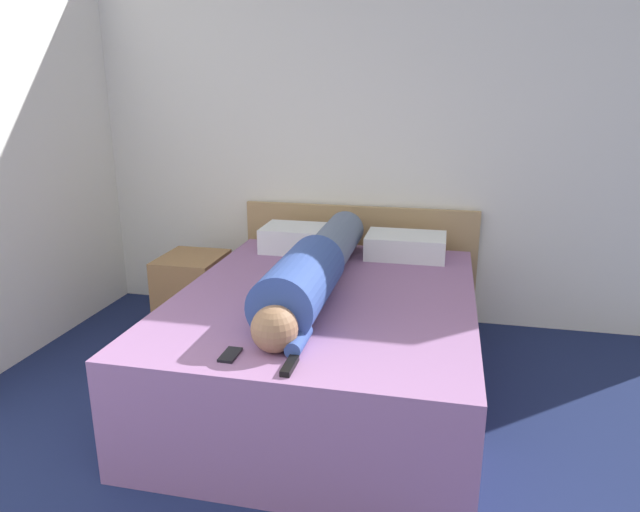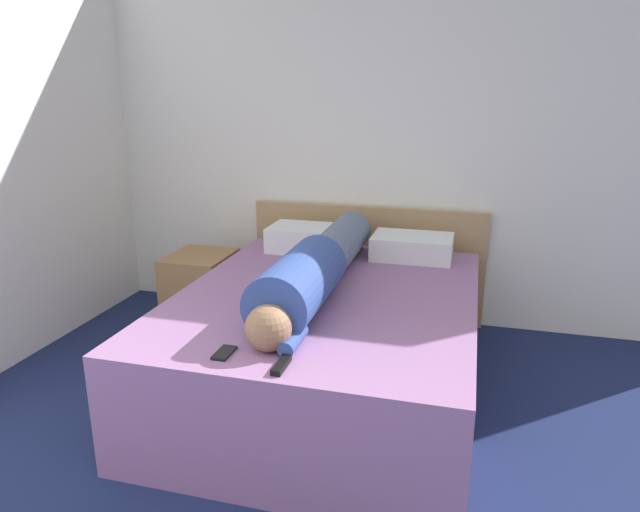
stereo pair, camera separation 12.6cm
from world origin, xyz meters
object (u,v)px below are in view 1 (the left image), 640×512
Objects in this scene: nightstand at (193,294)px; pillow_near_headboard at (303,239)px; bed at (326,343)px; cell_phone at (230,355)px; tv_remote at (290,366)px; person_lying at (315,268)px; pillow_second at (406,246)px.

pillow_near_headboard reaches higher than nightstand.
cell_phone reaches higher than bed.
cell_phone is (-0.27, 0.05, -0.01)m from tv_remote.
person_lying reaches higher than tv_remote.
pillow_second is at bearing 78.96° from tv_remote.
bed is 0.90m from cell_phone.
pillow_near_headboard is at bearing 102.43° from tv_remote.
bed is 3.73× the size of pillow_near_headboard.
tv_remote reaches higher than nightstand.
bed is at bearing 92.57° from tv_remote.
tv_remote is at bearing -53.29° from nightstand.
tv_remote is 1.15× the size of cell_phone.
nightstand is (-1.07, 0.62, -0.02)m from bed.
person_lying is at bearing 176.56° from bed.
tv_remote is at bearing -11.04° from cell_phone.
tv_remote is 0.27m from cell_phone.
cell_phone is at bearing -86.51° from pillow_near_headboard.
cell_phone is (-0.23, -0.82, 0.30)m from bed.
pillow_near_headboard is 3.56× the size of tv_remote.
tv_remote is (0.37, -1.66, -0.07)m from pillow_near_headboard.
cell_phone is at bearing -105.55° from bed.
person_lying reaches higher than bed.
pillow_second is at bearing 0.00° from pillow_near_headboard.
pillow_second reaches higher than tv_remote.
pillow_second reaches higher than cell_phone.
cell_phone reaches higher than nightstand.
person_lying reaches higher than pillow_near_headboard.
pillow_near_headboard reaches higher than tv_remote.
nightstand is 4.16× the size of cell_phone.
person_lying is at bearing -118.53° from pillow_second.
pillow_near_headboard is 0.69m from pillow_second.
person_lying is 11.85× the size of tv_remote.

